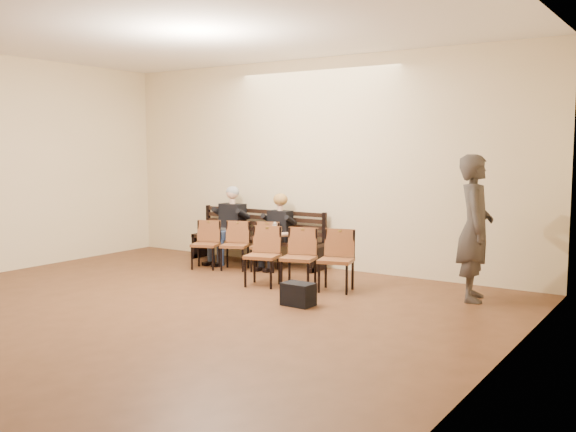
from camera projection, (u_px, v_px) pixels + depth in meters
name	position (u px, v px, depth m)	size (l,w,h in m)	color
ground	(74.00, 338.00, 6.82)	(10.00, 10.00, 0.00)	brown
room_walls	(124.00, 101.00, 7.20)	(8.02, 10.01, 3.51)	beige
bench	(256.00, 251.00, 11.21)	(2.60, 0.90, 0.45)	black
seated_man	(229.00, 225.00, 11.33)	(0.55, 0.76, 1.32)	black
seated_woman	(277.00, 235.00, 10.78)	(0.48, 0.67, 1.13)	black
laptop	(223.00, 231.00, 11.26)	(0.31, 0.24, 0.22)	#B9B9BD
water_bottle	(275.00, 236.00, 10.54)	(0.07, 0.07, 0.24)	silver
bag	(298.00, 294.00, 8.21)	(0.40, 0.27, 0.29)	black
passerby	(475.00, 217.00, 8.41)	(0.81, 0.53, 2.22)	#352F2B
chair_row_front	(235.00, 246.00, 10.62)	(1.44, 0.44, 0.80)	brown
chair_row_back	(298.00, 258.00, 9.19)	(1.57, 0.48, 0.87)	brown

